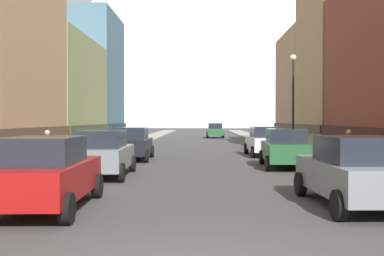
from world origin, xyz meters
The scene contains 19 objects.
sidewalk_left centered at (-6.25, 35.00, 0.07)m, with size 2.50×100.00×0.15m, color gray.
sidewalk_right centered at (6.25, 35.00, 0.07)m, with size 2.50×100.00×0.15m, color gray.
storefront_left_2 centered at (-11.09, 24.65, 3.71)m, with size 7.48×10.58×7.70m.
storefront_left_3 centered at (-11.08, 34.06, 5.54)m, with size 7.45×8.23×11.43m.
storefront_right_2 centered at (12.23, 26.69, 5.69)m, with size 9.76×8.30×11.73m.
storefront_right_3 centered at (10.76, 35.83, 4.85)m, with size 6.82×9.85×10.04m.
car_left_0 centered at (-3.80, 4.83, 0.90)m, with size 2.20×4.46×1.78m.
car_left_1 centered at (-3.80, 11.32, 0.90)m, with size 2.17×4.45×1.78m.
car_left_2 centered at (-3.80, 18.65, 0.90)m, with size 2.14×4.43×1.78m.
car_right_0 centered at (3.80, 5.37, 0.90)m, with size 2.21×4.47×1.78m.
car_right_1 centered at (3.80, 14.80, 0.90)m, with size 2.24×4.48×1.78m.
car_right_2 centered at (3.80, 21.60, 0.90)m, with size 2.16×4.44×1.78m.
car_driving_0 centered at (1.60, 48.93, 0.90)m, with size 2.06×4.40×1.78m.
trash_bin_right centered at (6.35, 12.04, 0.64)m, with size 0.59×0.59×0.98m.
potted_plant_0 centered at (-7.00, 10.86, 0.76)m, with size 0.72×0.72×1.03m.
pedestrian_0 centered at (6.25, 13.48, 0.90)m, with size 0.36×0.36×1.62m.
pedestrian_1 centered at (-6.25, 12.21, 0.90)m, with size 0.36×0.36×1.62m.
streetlamp_right centered at (5.35, 20.89, 3.99)m, with size 0.36×0.36×5.86m.
mountain_backdrop centered at (5.32, 260.00, 59.43)m, with size 293.18×293.18×118.87m, color silver.
Camera 1 is at (-0.03, -6.18, 2.19)m, focal length 42.98 mm.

